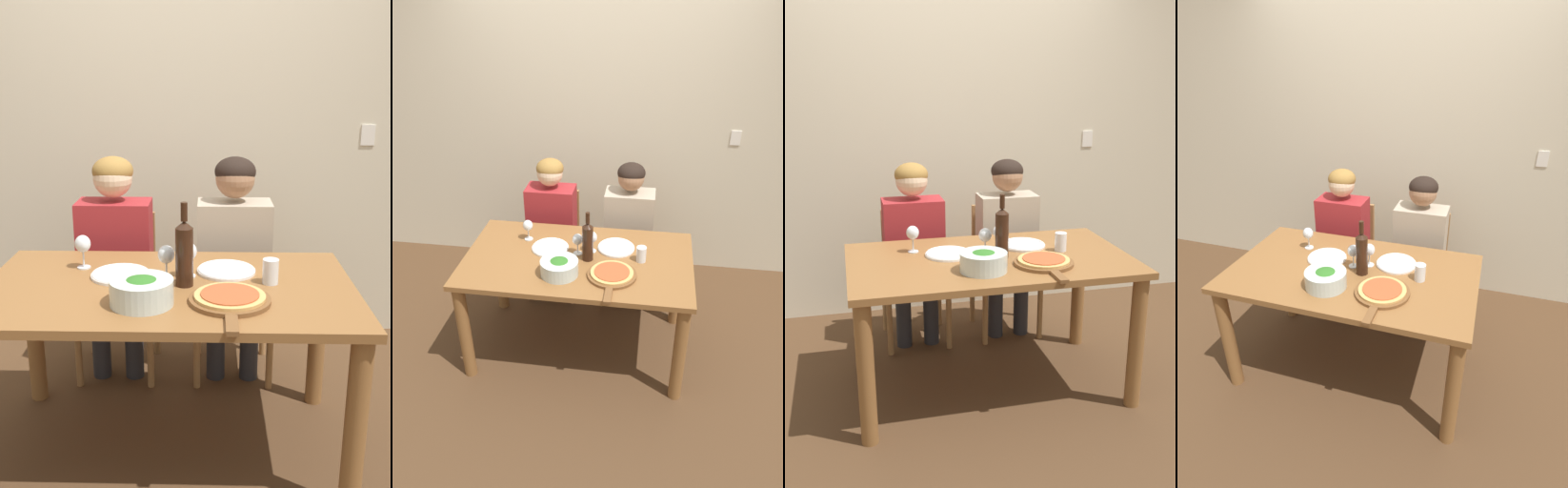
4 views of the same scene
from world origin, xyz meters
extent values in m
plane|color=#4C331E|center=(0.00, 0.00, 0.00)|extent=(40.00, 40.00, 0.00)
cube|color=beige|center=(0.00, 1.28, 1.35)|extent=(10.00, 0.05, 2.70)
cube|color=white|center=(1.10, 1.25, 1.25)|extent=(0.08, 0.01, 0.12)
cube|color=brown|center=(0.00, 0.00, 0.76)|extent=(1.52, 0.89, 0.04)
cylinder|color=brown|center=(0.70, -0.39, 0.37)|extent=(0.08, 0.08, 0.74)
cylinder|color=brown|center=(-0.70, 0.39, 0.37)|extent=(0.08, 0.08, 0.74)
cylinder|color=brown|center=(0.70, 0.39, 0.37)|extent=(0.08, 0.08, 0.74)
cube|color=#9E7042|center=(-0.33, 0.69, 0.41)|extent=(0.42, 0.42, 0.04)
cube|color=#9E7042|center=(-0.33, 0.89, 0.65)|extent=(0.38, 0.03, 0.43)
cylinder|color=#9E7042|center=(-0.52, 0.50, 0.20)|extent=(0.04, 0.04, 0.40)
cylinder|color=#9E7042|center=(-0.14, 0.50, 0.20)|extent=(0.04, 0.04, 0.40)
cylinder|color=#9E7042|center=(-0.52, 0.88, 0.20)|extent=(0.04, 0.04, 0.40)
cylinder|color=#9E7042|center=(-0.14, 0.88, 0.20)|extent=(0.04, 0.04, 0.40)
cube|color=#9E7042|center=(0.30, 0.69, 0.41)|extent=(0.42, 0.42, 0.04)
cube|color=#9E7042|center=(0.30, 0.89, 0.65)|extent=(0.38, 0.03, 0.43)
cylinder|color=#9E7042|center=(0.11, 0.50, 0.20)|extent=(0.04, 0.04, 0.40)
cylinder|color=#9E7042|center=(0.49, 0.50, 0.20)|extent=(0.04, 0.04, 0.40)
cylinder|color=#9E7042|center=(0.11, 0.88, 0.20)|extent=(0.04, 0.04, 0.40)
cylinder|color=#9E7042|center=(0.49, 0.88, 0.20)|extent=(0.04, 0.04, 0.40)
cylinder|color=#28282D|center=(-0.42, 0.61, 0.22)|extent=(0.10, 0.10, 0.43)
cylinder|color=#28282D|center=(-0.24, 0.61, 0.22)|extent=(0.10, 0.10, 0.43)
cube|color=maroon|center=(-0.33, 0.67, 0.70)|extent=(0.38, 0.22, 0.54)
cylinder|color=maroon|center=(-0.53, 0.43, 0.55)|extent=(0.07, 0.31, 0.14)
cylinder|color=maroon|center=(-0.13, 0.43, 0.55)|extent=(0.07, 0.31, 0.14)
sphere|color=beige|center=(-0.33, 0.67, 1.09)|extent=(0.20, 0.20, 0.20)
ellipsoid|color=olive|center=(-0.33, 0.68, 1.13)|extent=(0.21, 0.21, 0.15)
cylinder|color=#28282D|center=(0.21, 0.61, 0.22)|extent=(0.10, 0.10, 0.43)
cylinder|color=#28282D|center=(0.39, 0.61, 0.22)|extent=(0.10, 0.10, 0.43)
cube|color=tan|center=(0.30, 0.67, 0.70)|extent=(0.38, 0.22, 0.54)
cylinder|color=tan|center=(0.10, 0.43, 0.55)|extent=(0.07, 0.31, 0.14)
cylinder|color=tan|center=(0.50, 0.43, 0.55)|extent=(0.07, 0.31, 0.14)
sphere|color=#9E7051|center=(0.30, 0.67, 1.09)|extent=(0.20, 0.20, 0.20)
ellipsoid|color=black|center=(0.30, 0.68, 1.13)|extent=(0.21, 0.21, 0.15)
cylinder|color=black|center=(0.07, -0.01, 0.90)|extent=(0.07, 0.07, 0.24)
cone|color=black|center=(0.07, -0.01, 1.03)|extent=(0.07, 0.07, 0.03)
cylinder|color=black|center=(0.07, -0.01, 1.08)|extent=(0.03, 0.03, 0.08)
cylinder|color=silver|center=(-0.09, -0.20, 0.82)|extent=(0.24, 0.24, 0.10)
ellipsoid|color=#2D6B23|center=(-0.09, -0.20, 0.83)|extent=(0.20, 0.20, 0.11)
cylinder|color=white|center=(-0.21, 0.09, 0.78)|extent=(0.25, 0.25, 0.01)
torus|color=white|center=(-0.21, 0.09, 0.79)|extent=(0.25, 0.25, 0.02)
cylinder|color=white|center=(0.24, 0.16, 0.78)|extent=(0.25, 0.25, 0.01)
torus|color=white|center=(0.24, 0.16, 0.79)|extent=(0.25, 0.25, 0.02)
cylinder|color=brown|center=(0.25, -0.18, 0.78)|extent=(0.31, 0.31, 0.02)
cube|color=brown|center=(0.25, -0.40, 0.78)|extent=(0.04, 0.14, 0.02)
cylinder|color=tan|center=(0.25, -0.18, 0.80)|extent=(0.27, 0.27, 0.01)
cylinder|color=#AD4C28|center=(0.25, -0.18, 0.81)|extent=(0.22, 0.22, 0.01)
cylinder|color=silver|center=(-0.39, 0.20, 0.78)|extent=(0.06, 0.06, 0.01)
cylinder|color=silver|center=(-0.39, 0.20, 0.82)|extent=(0.01, 0.01, 0.07)
ellipsoid|color=silver|center=(-0.39, 0.20, 0.89)|extent=(0.07, 0.07, 0.08)
ellipsoid|color=maroon|center=(-0.39, 0.20, 0.87)|extent=(0.06, 0.06, 0.03)
cylinder|color=silver|center=(0.08, 0.10, 0.78)|extent=(0.06, 0.06, 0.01)
cylinder|color=silver|center=(0.08, 0.10, 0.82)|extent=(0.01, 0.01, 0.07)
ellipsoid|color=silver|center=(0.08, 0.10, 0.89)|extent=(0.07, 0.07, 0.08)
ellipsoid|color=maroon|center=(0.08, 0.10, 0.87)|extent=(0.06, 0.06, 0.03)
cylinder|color=silver|center=(-0.01, 0.05, 0.78)|extent=(0.06, 0.06, 0.01)
cylinder|color=silver|center=(-0.01, 0.05, 0.82)|extent=(0.01, 0.01, 0.07)
ellipsoid|color=silver|center=(-0.01, 0.05, 0.89)|extent=(0.07, 0.07, 0.08)
ellipsoid|color=maroon|center=(-0.01, 0.05, 0.87)|extent=(0.06, 0.06, 0.03)
cylinder|color=silver|center=(0.42, 0.03, 0.83)|extent=(0.07, 0.07, 0.10)
camera|label=1|loc=(0.17, -2.18, 1.61)|focal=42.00mm
camera|label=2|loc=(0.46, -2.65, 2.47)|focal=35.00mm
camera|label=3|loc=(-0.75, -2.84, 1.73)|focal=42.00mm
camera|label=4|loc=(0.73, -1.88, 2.00)|focal=28.00mm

